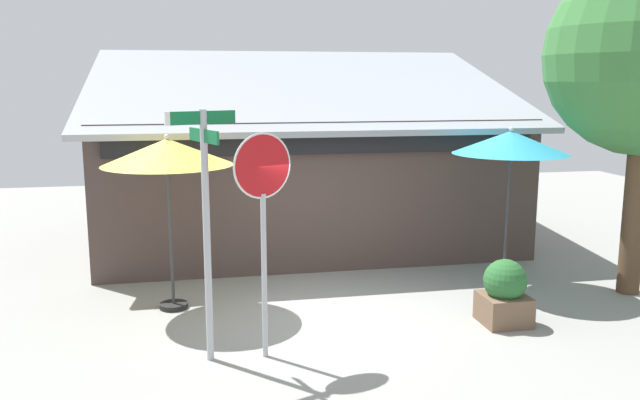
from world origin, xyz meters
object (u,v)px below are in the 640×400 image
object	(u,v)px
stop_sign	(263,201)
patio_umbrella_mustard_left	(167,154)
street_sign_post	(206,212)
patio_umbrella_teal_center	(510,144)
sidewalk_planter	(504,293)

from	to	relation	value
stop_sign	patio_umbrella_mustard_left	world-z (taller)	stop_sign
street_sign_post	patio_umbrella_teal_center	bearing A→B (deg)	22.31
stop_sign	sidewalk_planter	distance (m)	3.96
stop_sign	patio_umbrella_mustard_left	size ratio (longest dim) A/B	1.06
street_sign_post	sidewalk_planter	distance (m)	4.57
patio_umbrella_teal_center	sidewalk_planter	bearing A→B (deg)	-116.61
patio_umbrella_mustard_left	street_sign_post	bearing A→B (deg)	-76.31
patio_umbrella_mustard_left	sidewalk_planter	xyz separation A→B (m)	(4.81, -1.62, -1.98)
patio_umbrella_mustard_left	patio_umbrella_teal_center	world-z (taller)	patio_umbrella_teal_center
stop_sign	patio_umbrella_teal_center	size ratio (longest dim) A/B	1.05
street_sign_post	patio_umbrella_teal_center	distance (m)	5.57
patio_umbrella_mustard_left	patio_umbrella_teal_center	xyz separation A→B (m)	(5.63, 0.02, 0.04)
street_sign_post	patio_umbrella_teal_center	xyz separation A→B (m)	(5.13, 2.10, 0.54)
stop_sign	sidewalk_planter	bearing A→B (deg)	7.83
patio_umbrella_mustard_left	patio_umbrella_teal_center	bearing A→B (deg)	0.25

